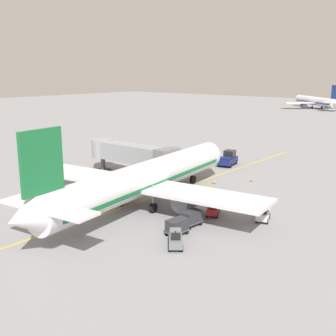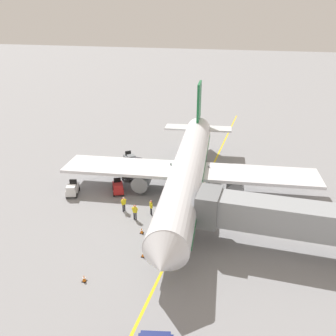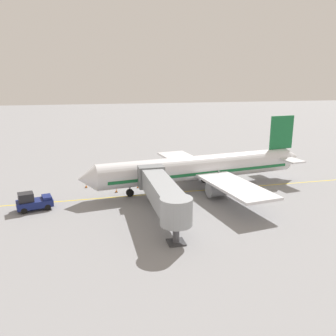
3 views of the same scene
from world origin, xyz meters
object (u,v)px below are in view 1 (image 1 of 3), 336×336
at_px(baggage_cart_second_in_train, 177,226).
at_px(safety_cone_nose_left, 208,189).
at_px(parked_airliner, 145,179).
at_px(ground_crew_wing_walker, 215,194).
at_px(distant_taxiing_airliner, 316,101).
at_px(ground_crew_loader, 193,190).
at_px(baggage_cart_front, 191,217).
at_px(safety_cone_wing_tip, 251,179).
at_px(baggage_tug_trailing, 176,239).
at_px(ground_crew_marshaller, 208,189).
at_px(safety_cone_nose_right, 214,181).
at_px(baggage_tug_spare, 213,209).
at_px(baggage_tug_lead, 263,214).
at_px(jet_bridge, 131,153).
at_px(pushback_tractor, 228,159).

relative_size(baggage_cart_second_in_train, safety_cone_nose_left, 5.01).
xyz_separation_m(parked_airliner, ground_crew_wing_walker, (5.60, 6.14, -2.23)).
bearing_deg(distant_taxiing_airliner, ground_crew_loader, -74.96).
height_order(baggage_cart_front, ground_crew_wing_walker, ground_crew_wing_walker).
distance_m(safety_cone_nose_left, safety_cone_wing_tip, 8.10).
distance_m(baggage_tug_trailing, ground_crew_marshaller, 15.73).
xyz_separation_m(ground_crew_loader, distant_taxiing_airliner, (-36.21, 134.77, 2.07)).
height_order(baggage_cart_second_in_train, ground_crew_loader, ground_crew_loader).
xyz_separation_m(safety_cone_nose_left, safety_cone_nose_right, (-1.43, 3.49, 0.00)).
bearing_deg(baggage_tug_trailing, baggage_tug_spare, 103.45).
relative_size(baggage_tug_trailing, safety_cone_wing_tip, 4.55).
xyz_separation_m(baggage_tug_lead, ground_crew_loader, (-10.41, 1.75, 0.24)).
xyz_separation_m(baggage_tug_lead, safety_cone_nose_right, (-12.14, 8.91, -0.42)).
relative_size(baggage_tug_trailing, baggage_cart_front, 0.91).
height_order(parked_airliner, jet_bridge, parked_airliner).
bearing_deg(ground_crew_wing_walker, baggage_tug_trailing, -70.66).
xyz_separation_m(baggage_tug_spare, safety_cone_nose_left, (-5.74, 7.37, -0.42)).
bearing_deg(safety_cone_nose_right, jet_bridge, -159.54).
height_order(baggage_cart_second_in_train, safety_cone_nose_right, baggage_cart_second_in_train).
height_order(baggage_tug_spare, safety_cone_nose_right, baggage_tug_spare).
xyz_separation_m(jet_bridge, distant_taxiing_airliner, (-22.72, 132.00, -0.43)).
xyz_separation_m(pushback_tractor, baggage_cart_second_in_train, (12.41, -28.94, -0.15)).
relative_size(pushback_tractor, baggage_tug_lead, 1.74).
height_order(parked_airliner, ground_crew_marshaller, parked_airliner).
distance_m(safety_cone_nose_right, distant_taxiing_airliner, 132.22).
bearing_deg(safety_cone_wing_tip, baggage_tug_lead, -56.70).
distance_m(baggage_tug_spare, baggage_cart_front, 4.24).
height_order(ground_crew_marshaller, safety_cone_nose_right, ground_crew_marshaller).
distance_m(baggage_cart_front, ground_crew_loader, 9.74).
distance_m(baggage_cart_front, ground_crew_marshaller, 10.34).
xyz_separation_m(pushback_tractor, ground_crew_wing_walker, (9.43, -18.05, -0.15)).
height_order(parked_airliner, distant_taxiing_airliner, parked_airliner).
relative_size(safety_cone_nose_right, distant_taxiing_airliner, 0.02).
bearing_deg(ground_crew_wing_walker, parked_airliner, -132.34).
height_order(ground_crew_wing_walker, ground_crew_marshaller, same).
distance_m(baggage_tug_trailing, distant_taxiing_airliner, 154.09).
xyz_separation_m(baggage_tug_trailing, ground_crew_loader, (-7.65, 12.93, 0.24)).
height_order(ground_crew_loader, safety_cone_nose_right, ground_crew_loader).
bearing_deg(safety_cone_wing_tip, baggage_cart_front, -78.48).
height_order(baggage_tug_trailing, baggage_cart_second_in_train, baggage_tug_trailing).
height_order(baggage_tug_spare, ground_crew_marshaller, ground_crew_marshaller).
height_order(baggage_cart_front, safety_cone_nose_left, baggage_cart_front).
xyz_separation_m(ground_crew_marshaller, safety_cone_nose_left, (-1.57, 2.23, -0.66)).
bearing_deg(jet_bridge, parked_airliner, -38.56).
bearing_deg(distant_taxiing_airliner, ground_crew_wing_walker, -73.74).
distance_m(ground_crew_marshaller, safety_cone_nose_right, 6.49).
relative_size(safety_cone_nose_right, safety_cone_wing_tip, 1.00).
relative_size(ground_crew_marshaller, safety_cone_wing_tip, 2.86).
distance_m(safety_cone_wing_tip, distant_taxiing_airliner, 128.97).
bearing_deg(jet_bridge, pushback_tractor, 65.34).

